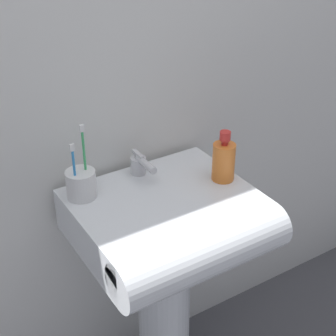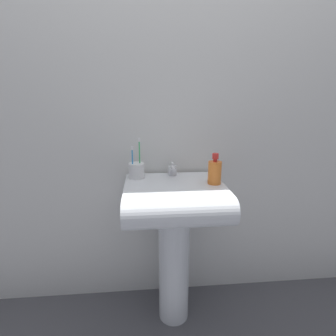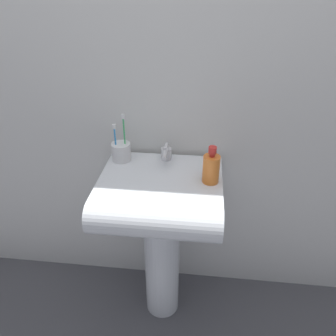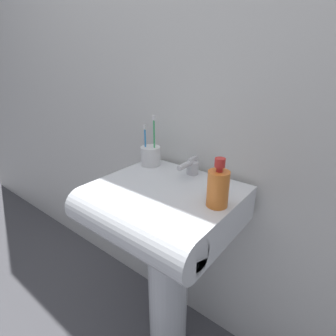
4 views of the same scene
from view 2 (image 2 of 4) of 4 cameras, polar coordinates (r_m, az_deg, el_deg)
ground_plane at (r=1.79m, az=1.22°, el=-29.25°), size 6.00×6.00×0.00m
wall_back at (r=1.51m, az=0.42°, el=13.26°), size 5.00×0.05×2.40m
sink_pedestal at (r=1.56m, az=1.30°, el=-20.28°), size 0.17×0.17×0.69m
sink_basin at (r=1.32m, az=1.65°, el=-6.95°), size 0.51×0.47×0.13m
faucet at (r=1.46m, az=0.99°, el=-0.37°), size 0.05×0.12×0.07m
toothbrush_cup at (r=1.44m, az=-6.88°, el=-0.46°), size 0.09×0.09×0.22m
soap_bottle at (r=1.35m, az=10.13°, el=-0.81°), size 0.07×0.07×0.16m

